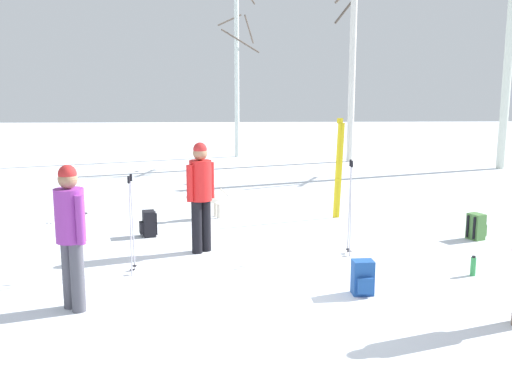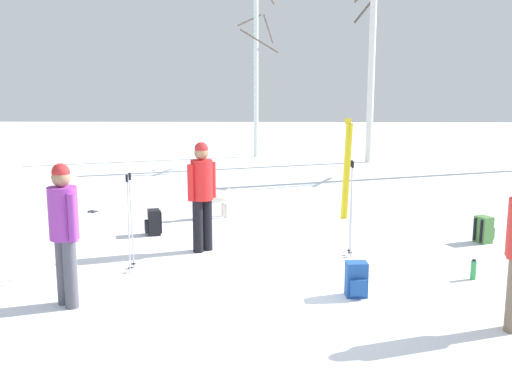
{
  "view_description": "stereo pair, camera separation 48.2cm",
  "coord_description": "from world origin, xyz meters",
  "px_view_note": "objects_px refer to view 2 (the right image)",
  "views": [
    {
      "loc": [
        -0.04,
        -7.13,
        2.68
      ],
      "look_at": [
        0.28,
        1.71,
        1.0
      ],
      "focal_mm": 42.42,
      "sensor_mm": 36.0,
      "label": 1
    },
    {
      "loc": [
        0.45,
        -7.14,
        2.68
      ],
      "look_at": [
        0.28,
        1.71,
        1.0
      ],
      "focal_mm": 42.42,
      "sensor_mm": 36.0,
      "label": 2
    }
  ],
  "objects_px": {
    "ski_pair_lying_0": "(94,212)",
    "ski_poles_0": "(351,206)",
    "backpack_2": "(484,230)",
    "birch_tree_1": "(256,65)",
    "dog": "(213,199)",
    "birch_tree_2": "(373,45)",
    "ski_poles_1": "(130,219)",
    "person_0": "(64,226)",
    "backpack_1": "(154,223)",
    "backpack_0": "(356,280)",
    "water_bottle_0": "(473,270)",
    "person_1": "(202,190)",
    "ski_pair_planted_0": "(347,170)"
  },
  "relations": [
    {
      "from": "ski_poles_1",
      "to": "birch_tree_1",
      "type": "distance_m",
      "value": 12.88
    },
    {
      "from": "dog",
      "to": "ski_pair_lying_0",
      "type": "bearing_deg",
      "value": 169.88
    },
    {
      "from": "ski_pair_lying_0",
      "to": "ski_poles_0",
      "type": "distance_m",
      "value": 5.63
    },
    {
      "from": "person_0",
      "to": "birch_tree_1",
      "type": "xyz_separation_m",
      "value": [
        1.98,
        13.91,
        2.12
      ]
    },
    {
      "from": "ski_pair_lying_0",
      "to": "birch_tree_2",
      "type": "xyz_separation_m",
      "value": [
        6.75,
        7.55,
        3.68
      ]
    },
    {
      "from": "ski_pair_lying_0",
      "to": "water_bottle_0",
      "type": "relative_size",
      "value": 5.69
    },
    {
      "from": "person_0",
      "to": "birch_tree_2",
      "type": "bearing_deg",
      "value": 65.91
    },
    {
      "from": "ski_pair_planted_0",
      "to": "backpack_1",
      "type": "relative_size",
      "value": 4.38
    },
    {
      "from": "water_bottle_0",
      "to": "birch_tree_2",
      "type": "height_order",
      "value": "birch_tree_2"
    },
    {
      "from": "backpack_2",
      "to": "backpack_0",
      "type": "bearing_deg",
      "value": -133.9
    },
    {
      "from": "ski_pair_planted_0",
      "to": "water_bottle_0",
      "type": "xyz_separation_m",
      "value": [
        1.27,
        -3.56,
        -0.82
      ]
    },
    {
      "from": "ski_poles_0",
      "to": "backpack_0",
      "type": "bearing_deg",
      "value": -94.97
    },
    {
      "from": "backpack_1",
      "to": "water_bottle_0",
      "type": "distance_m",
      "value": 5.27
    },
    {
      "from": "ski_poles_1",
      "to": "backpack_2",
      "type": "bearing_deg",
      "value": 16.19
    },
    {
      "from": "backpack_2",
      "to": "birch_tree_1",
      "type": "xyz_separation_m",
      "value": [
        -3.95,
        10.98,
        2.88
      ]
    },
    {
      "from": "dog",
      "to": "water_bottle_0",
      "type": "bearing_deg",
      "value": -42.82
    },
    {
      "from": "person_0",
      "to": "birch_tree_2",
      "type": "height_order",
      "value": "birch_tree_2"
    },
    {
      "from": "person_0",
      "to": "backpack_2",
      "type": "bearing_deg",
      "value": 26.25
    },
    {
      "from": "ski_poles_1",
      "to": "backpack_0",
      "type": "relative_size",
      "value": 3.14
    },
    {
      "from": "dog",
      "to": "birch_tree_2",
      "type": "distance_m",
      "value": 9.65
    },
    {
      "from": "ski_poles_1",
      "to": "water_bottle_0",
      "type": "height_order",
      "value": "ski_poles_1"
    },
    {
      "from": "ski_poles_0",
      "to": "birch_tree_2",
      "type": "relative_size",
      "value": 0.21
    },
    {
      "from": "ski_pair_planted_0",
      "to": "ski_poles_1",
      "type": "xyz_separation_m",
      "value": [
        -3.42,
        -3.27,
        -0.22
      ]
    },
    {
      "from": "ski_poles_1",
      "to": "birch_tree_2",
      "type": "distance_m",
      "value": 12.72
    },
    {
      "from": "person_1",
      "to": "water_bottle_0",
      "type": "height_order",
      "value": "person_1"
    },
    {
      "from": "backpack_0",
      "to": "water_bottle_0",
      "type": "height_order",
      "value": "backpack_0"
    },
    {
      "from": "backpack_1",
      "to": "ski_pair_lying_0",
      "type": "bearing_deg",
      "value": 131.79
    },
    {
      "from": "ski_poles_0",
      "to": "water_bottle_0",
      "type": "distance_m",
      "value": 1.96
    },
    {
      "from": "ski_poles_1",
      "to": "backpack_0",
      "type": "bearing_deg",
      "value": -17.72
    },
    {
      "from": "dog",
      "to": "birch_tree_1",
      "type": "xyz_separation_m",
      "value": [
        0.66,
        9.31,
        2.71
      ]
    },
    {
      "from": "ski_poles_0",
      "to": "ski_pair_lying_0",
      "type": "bearing_deg",
      "value": 148.37
    },
    {
      "from": "ski_pair_lying_0",
      "to": "backpack_2",
      "type": "bearing_deg",
      "value": -16.6
    },
    {
      "from": "ski_pair_planted_0",
      "to": "birch_tree_1",
      "type": "distance_m",
      "value": 9.73
    },
    {
      "from": "ski_poles_0",
      "to": "backpack_1",
      "type": "height_order",
      "value": "ski_poles_0"
    },
    {
      "from": "ski_poles_0",
      "to": "backpack_2",
      "type": "xyz_separation_m",
      "value": [
        2.31,
        0.82,
        -0.57
      ]
    },
    {
      "from": "ski_poles_0",
      "to": "birch_tree_2",
      "type": "xyz_separation_m",
      "value": [
        2.0,
        10.48,
        2.91
      ]
    },
    {
      "from": "ski_pair_planted_0",
      "to": "birch_tree_1",
      "type": "height_order",
      "value": "birch_tree_1"
    },
    {
      "from": "ski_pair_planted_0",
      "to": "backpack_0",
      "type": "distance_m",
      "value": 4.31
    },
    {
      "from": "ski_pair_lying_0",
      "to": "water_bottle_0",
      "type": "xyz_separation_m",
      "value": [
        6.27,
        -3.98,
        0.12
      ]
    },
    {
      "from": "dog",
      "to": "birch_tree_2",
      "type": "bearing_deg",
      "value": 61.68
    },
    {
      "from": "backpack_2",
      "to": "birch_tree_1",
      "type": "height_order",
      "value": "birch_tree_1"
    },
    {
      "from": "ski_pair_planted_0",
      "to": "birch_tree_2",
      "type": "height_order",
      "value": "birch_tree_2"
    },
    {
      "from": "backpack_0",
      "to": "birch_tree_1",
      "type": "xyz_separation_m",
      "value": [
        -1.5,
        13.53,
        2.88
      ]
    },
    {
      "from": "person_1",
      "to": "ski_poles_1",
      "type": "bearing_deg",
      "value": -131.84
    },
    {
      "from": "backpack_1",
      "to": "backpack_2",
      "type": "height_order",
      "value": "same"
    },
    {
      "from": "person_1",
      "to": "ski_poles_0",
      "type": "distance_m",
      "value": 2.29
    },
    {
      "from": "person_0",
      "to": "ski_poles_0",
      "type": "height_order",
      "value": "person_0"
    },
    {
      "from": "birch_tree_1",
      "to": "birch_tree_2",
      "type": "xyz_separation_m",
      "value": [
        3.64,
        -1.33,
        0.59
      ]
    },
    {
      "from": "ski_poles_0",
      "to": "backpack_2",
      "type": "bearing_deg",
      "value": 19.61
    },
    {
      "from": "person_0",
      "to": "ski_pair_lying_0",
      "type": "bearing_deg",
      "value": 102.57
    }
  ]
}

